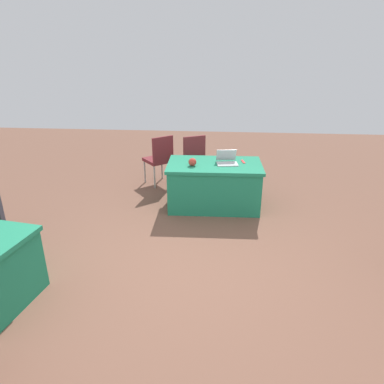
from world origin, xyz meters
TOP-DOWN VIEW (x-y plane):
  - ground_plane at (0.00, 0.00)m, footprint 14.40×14.40m
  - table_foreground at (-0.36, -1.70)m, footprint 1.50×0.92m
  - chair_tucked_left at (0.67, -2.57)m, footprint 0.62×0.62m
  - chair_by_pillar at (0.08, -2.65)m, footprint 0.59×0.59m
  - laptop_silver at (-0.56, -1.72)m, footprint 0.35×0.33m
  - yarn_ball at (-0.03, -1.56)m, footprint 0.12×0.12m
  - scissors_red at (-0.82, -1.84)m, footprint 0.07×0.18m

SIDE VIEW (x-z plane):
  - ground_plane at x=0.00m, z-range 0.00..0.00m
  - table_foreground at x=-0.36m, z-range 0.00..0.72m
  - chair_tucked_left at x=0.67m, z-range 0.07..1.01m
  - chair_by_pillar at x=0.08m, z-range 0.07..1.03m
  - scissors_red at x=-0.82m, z-range 0.72..0.73m
  - laptop_silver at x=-0.56m, z-range 0.66..0.86m
  - yarn_ball at x=-0.03m, z-range 0.72..0.85m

